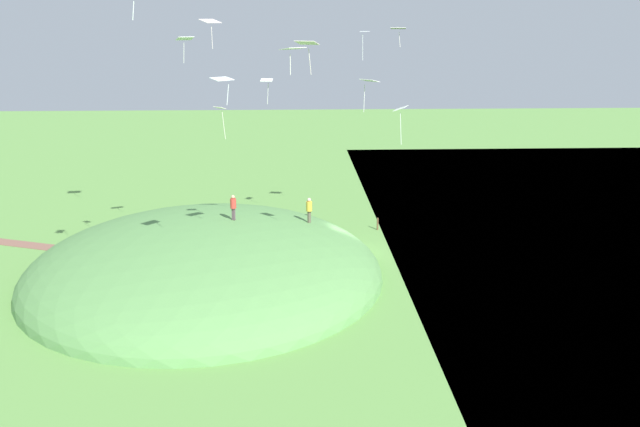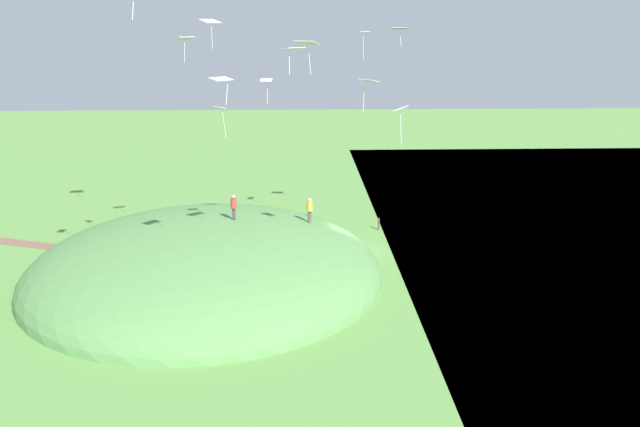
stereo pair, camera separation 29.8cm
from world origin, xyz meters
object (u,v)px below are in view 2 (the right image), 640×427
(kite_4, at_px, (185,39))
(kite_6, at_px, (221,111))
(kite_1, at_px, (307,44))
(kite_12, at_px, (401,110))
(kite_5, at_px, (266,82))
(kite_3, at_px, (221,80))
(person_walking_path, at_px, (310,207))
(kite_13, at_px, (399,29))
(person_with_child, at_px, (234,204))
(mooring_post, at_px, (379,224))
(kite_0, at_px, (210,22))
(kite_10, at_px, (365,34))
(kite_9, at_px, (369,82))
(kite_8, at_px, (292,49))

(kite_4, relative_size, kite_6, 0.76)
(kite_1, bearing_deg, kite_12, -159.65)
(kite_5, xyz_separation_m, kite_6, (3.24, -7.15, -2.45))
(kite_3, bearing_deg, kite_6, -83.64)
(person_walking_path, relative_size, kite_13, 1.29)
(person_with_child, relative_size, kite_12, 0.73)
(kite_1, distance_m, mooring_post, 20.33)
(kite_12, bearing_deg, kite_6, -21.30)
(kite_3, xyz_separation_m, kite_4, (3.28, -11.08, 1.56))
(kite_0, relative_size, kite_10, 0.84)
(person_with_child, distance_m, kite_4, 10.82)
(kite_4, xyz_separation_m, kite_12, (-13.04, 4.49, -3.91))
(kite_1, height_order, kite_4, kite_4)
(kite_0, bearing_deg, kite_9, 158.59)
(kite_1, height_order, kite_5, kite_1)
(person_walking_path, bearing_deg, kite_1, 40.22)
(kite_4, height_order, kite_9, kite_4)
(kite_0, xyz_separation_m, kite_4, (2.21, -5.33, -1.09))
(kite_0, bearing_deg, kite_4, -67.54)
(kite_12, bearing_deg, kite_3, 34.02)
(kite_4, xyz_separation_m, kite_5, (-5.31, 7.36, -2.01))
(mooring_post, bearing_deg, kite_9, 80.47)
(kite_8, bearing_deg, kite_1, -100.85)
(kite_10, bearing_deg, mooring_post, -111.50)
(person_with_child, distance_m, kite_6, 6.06)
(kite_12, bearing_deg, kite_8, 44.58)
(kite_10, bearing_deg, kite_9, 85.54)
(kite_0, distance_m, mooring_post, 22.48)
(kite_8, xyz_separation_m, kite_13, (-7.40, -15.07, 0.71))
(kite_0, relative_size, kite_8, 1.19)
(kite_0, distance_m, kite_6, 7.55)
(kite_1, bearing_deg, kite_5, 20.44)
(kite_12, bearing_deg, kite_10, -77.77)
(person_with_child, xyz_separation_m, kite_10, (-8.77, -3.76, 10.63))
(person_with_child, xyz_separation_m, kite_4, (2.78, -1.35, 10.37))
(person_walking_path, bearing_deg, person_with_child, -30.50)
(person_with_child, relative_size, kite_13, 1.25)
(kite_12, xyz_separation_m, mooring_post, (-0.24, -11.31, -10.32))
(kite_10, bearing_deg, kite_1, 65.71)
(kite_5, distance_m, kite_8, 4.10)
(kite_3, xyz_separation_m, kite_8, (-3.42, -0.34, 1.42))
(kite_8, xyz_separation_m, kite_9, (-3.99, -2.08, -1.78))
(kite_4, bearing_deg, kite_12, 161.00)
(kite_5, xyz_separation_m, kite_10, (-6.24, -9.77, 2.27))
(kite_5, distance_m, mooring_post, 20.35)
(kite_5, xyz_separation_m, kite_9, (-5.37, 1.30, 0.08))
(kite_5, xyz_separation_m, kite_13, (-8.78, -11.68, 2.57))
(kite_8, bearing_deg, person_with_child, -67.35)
(kite_10, bearing_deg, person_with_child, 23.24)
(kite_6, height_order, kite_12, kite_12)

